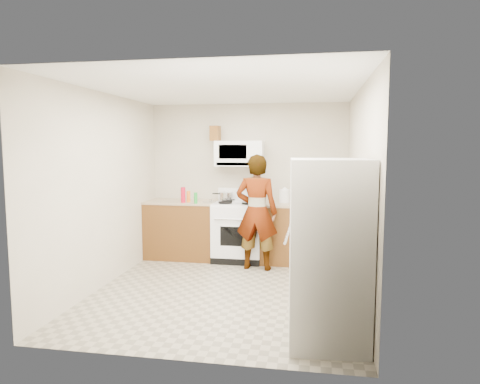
% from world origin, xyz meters
% --- Properties ---
extents(floor, '(3.60, 3.60, 0.00)m').
position_xyz_m(floor, '(0.00, 0.00, 0.00)').
color(floor, gray).
rests_on(floor, ground).
extents(back_wall, '(3.20, 0.02, 2.50)m').
position_xyz_m(back_wall, '(0.00, 1.79, 1.25)').
color(back_wall, beige).
rests_on(back_wall, floor).
extents(right_wall, '(0.02, 3.60, 2.50)m').
position_xyz_m(right_wall, '(1.59, 0.00, 1.25)').
color(right_wall, beige).
rests_on(right_wall, floor).
extents(cabinet_left, '(1.12, 0.62, 0.90)m').
position_xyz_m(cabinet_left, '(-1.04, 1.49, 0.45)').
color(cabinet_left, brown).
rests_on(cabinet_left, floor).
extents(counter_left, '(1.14, 0.64, 0.03)m').
position_xyz_m(counter_left, '(-1.04, 1.49, 0.92)').
color(counter_left, tan).
rests_on(counter_left, cabinet_left).
extents(cabinet_right, '(0.80, 0.62, 0.90)m').
position_xyz_m(cabinet_right, '(0.68, 1.49, 0.45)').
color(cabinet_right, brown).
rests_on(cabinet_right, floor).
extents(counter_right, '(0.82, 0.64, 0.03)m').
position_xyz_m(counter_right, '(0.68, 1.49, 0.92)').
color(counter_right, tan).
rests_on(counter_right, cabinet_right).
extents(gas_range, '(0.76, 0.65, 1.13)m').
position_xyz_m(gas_range, '(-0.10, 1.48, 0.49)').
color(gas_range, white).
rests_on(gas_range, floor).
extents(microwave, '(0.76, 0.38, 0.40)m').
position_xyz_m(microwave, '(-0.10, 1.61, 1.70)').
color(microwave, white).
rests_on(microwave, back_wall).
extents(person, '(0.65, 0.45, 1.70)m').
position_xyz_m(person, '(0.25, 1.04, 0.85)').
color(person, tan).
rests_on(person, floor).
extents(fridge, '(0.74, 0.74, 1.70)m').
position_xyz_m(fridge, '(1.22, -1.23, 0.85)').
color(fridge, silver).
rests_on(fridge, floor).
extents(kettle, '(0.19, 0.19, 0.20)m').
position_xyz_m(kettle, '(0.62, 1.57, 1.04)').
color(kettle, white).
rests_on(kettle, counter_right).
extents(jug, '(0.16, 0.16, 0.24)m').
position_xyz_m(jug, '(-0.50, 1.60, 2.02)').
color(jug, brown).
rests_on(jug, microwave).
extents(saucepan, '(0.25, 0.25, 0.11)m').
position_xyz_m(saucepan, '(-0.33, 1.62, 1.01)').
color(saucepan, '#B3B3B8').
rests_on(saucepan, gas_range).
extents(tray, '(0.26, 0.18, 0.05)m').
position_xyz_m(tray, '(-0.03, 1.36, 0.96)').
color(tray, white).
rests_on(tray, gas_range).
extents(bottle_spray, '(0.09, 0.09, 0.24)m').
position_xyz_m(bottle_spray, '(-0.94, 1.28, 1.06)').
color(bottle_spray, red).
rests_on(bottle_spray, counter_left).
extents(bottle_hot_sauce, '(0.07, 0.07, 0.18)m').
position_xyz_m(bottle_hot_sauce, '(-0.88, 1.35, 1.02)').
color(bottle_hot_sauce, orange).
rests_on(bottle_hot_sauce, counter_left).
extents(bottle_green_cap, '(0.06, 0.06, 0.17)m').
position_xyz_m(bottle_green_cap, '(-0.72, 1.20, 1.02)').
color(bottle_green_cap, '#1B952B').
rests_on(bottle_green_cap, counter_left).
extents(pot_lid, '(0.35, 0.35, 0.01)m').
position_xyz_m(pot_lid, '(-0.53, 1.38, 0.94)').
color(pot_lid, silver).
rests_on(pot_lid, counter_left).
extents(broom, '(0.26, 0.18, 1.35)m').
position_xyz_m(broom, '(1.54, 1.03, 0.68)').
color(broom, silver).
rests_on(broom, floor).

